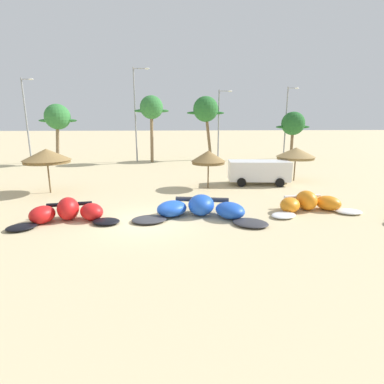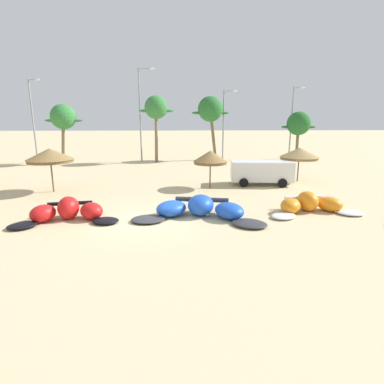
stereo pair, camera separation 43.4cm
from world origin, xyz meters
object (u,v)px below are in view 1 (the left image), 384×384
kite_center (309,204)px  beach_umbrella_middle (47,156)px  kite_left_of_center (201,209)px  lamppost_east_center (220,121)px  beach_umbrella_outermost (296,153)px  lamppost_east (287,119)px  palm_center_right (293,124)px  palm_center_left (206,110)px  palm_left_of_gap (151,109)px  beach_umbrella_near_palms (208,157)px  lamppost_west_center (136,111)px  parked_van (257,170)px  palm_left (57,118)px  kite_left (67,213)px  lamppost_west (27,117)px

kite_center → beach_umbrella_middle: beach_umbrella_middle is taller
kite_left_of_center → lamppost_east_center: bearing=78.6°
beach_umbrella_outermost → lamppost_east: (4.71, 14.70, 2.71)m
beach_umbrella_outermost → palm_center_right: palm_center_right is taller
beach_umbrella_outermost → palm_center_left: palm_center_left is taller
palm_center_right → palm_left_of_gap: bearing=-176.1°
kite_center → lamppost_east: lamppost_east is taller
beach_umbrella_near_palms → palm_left_of_gap: 15.62m
lamppost_east → lamppost_west_center: bearing=-174.9°
beach_umbrella_near_palms → palm_left_of_gap: palm_left_of_gap is taller
parked_van → palm_center_right: 17.09m
palm_left_of_gap → lamppost_east: size_ratio=0.85×
kite_left_of_center → kite_center: (6.12, 0.59, -0.00)m
beach_umbrella_middle → palm_center_right: (23.65, 16.23, 1.87)m
palm_left → beach_umbrella_outermost: bearing=-26.4°
palm_left_of_gap → kite_left_of_center: bearing=-80.3°
beach_umbrella_middle → palm_left_of_gap: bearing=67.3°
palm_center_right → kite_left: bearing=-132.1°
palm_left_of_gap → lamppost_west_center: lamppost_west_center is taller
lamppost_east → lamppost_west: bearing=-175.5°
kite_left → beach_umbrella_near_palms: (7.94, 7.07, 1.85)m
beach_umbrella_middle → palm_left: palm_left is taller
lamppost_west → kite_center: bearing=-41.1°
kite_center → beach_umbrella_outermost: 9.06m
beach_umbrella_near_palms → palm_center_right: 20.02m
lamppost_east_center → lamppost_east: (8.76, 0.49, 0.21)m
kite_left → parked_van: bearing=34.2°
palm_left → lamppost_east_center: 18.89m
lamppost_west_center → lamppost_east: size_ratio=1.20×
kite_left → palm_center_right: palm_center_right is taller
parked_van → kite_left: bearing=-145.8°
kite_left_of_center → beach_umbrella_middle: bearing=148.5°
palm_left_of_gap → lamppost_east: 17.31m
palm_left_of_gap → kite_center: bearing=-64.6°
palm_center_right → lamppost_west: (-31.40, -1.00, 0.78)m
beach_umbrella_outermost → lamppost_east: size_ratio=0.35×
lamppost_east_center → kite_left_of_center: bearing=-101.4°
beach_umbrella_middle → kite_center: bearing=-18.9°
kite_center → lamppost_west_center: (-11.59, 21.49, 5.56)m
beach_umbrella_near_palms → kite_left: bearing=-138.3°
kite_left → lamppost_east: (20.14, 24.02, 4.55)m
kite_left → palm_center_left: size_ratio=0.69×
lamppost_west → lamppost_west_center: bearing=3.5°
beach_umbrella_middle → kite_left_of_center: bearing=-31.5°
beach_umbrella_middle → lamppost_east_center: bearing=49.6°
palm_left → lamppost_west: 3.84m
lamppost_west_center → palm_left: bearing=-168.4°
kite_left → parked_van: parked_van is taller
kite_left_of_center → palm_center_left: size_ratio=0.90×
lamppost_west → lamppost_west_center: 12.26m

